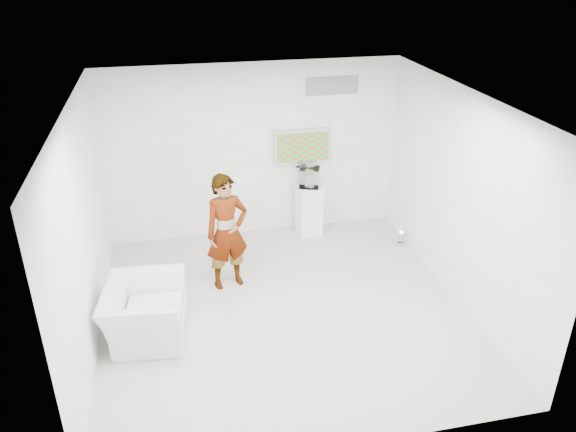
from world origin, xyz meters
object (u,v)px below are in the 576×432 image
object	(u,v)px
person	(227,232)
armchair	(145,312)
floor_uplight	(401,238)
tv	(303,146)
pedestal	(309,210)

from	to	relation	value
person	armchair	bearing A→B (deg)	-154.79
armchair	floor_uplight	bearing A→B (deg)	-62.30
tv	armchair	size ratio (longest dim) A/B	0.87
person	armchair	distance (m)	1.66
armchair	pedestal	bearing A→B (deg)	-42.88
person	pedestal	distance (m)	2.14
tv	floor_uplight	size ratio (longest dim) A/B	4.05
tv	floor_uplight	bearing A→B (deg)	-33.46
tv	person	distance (m)	2.31
person	pedestal	bearing A→B (deg)	26.19
person	armchair	world-z (taller)	person
person	floor_uplight	world-z (taller)	person
tv	person	xyz separation A→B (m)	(-1.52, -1.61, -0.66)
armchair	pedestal	size ratio (longest dim) A/B	1.26
tv	pedestal	xyz separation A→B (m)	(0.07, -0.24, -1.10)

